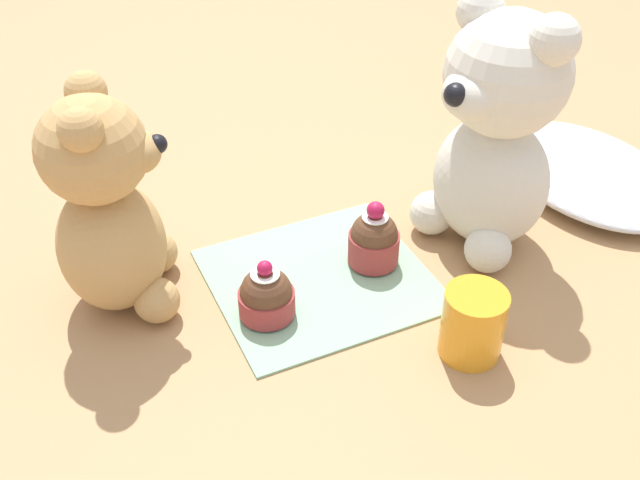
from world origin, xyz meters
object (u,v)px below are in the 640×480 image
object	(u,v)px
teddy_bear_cream	(496,131)
teddy_bear_tan	(109,210)
cupcake_near_cream_bear	(373,239)
juice_glass	(473,324)
cupcake_near_tan_bear	(266,296)

from	to	relation	value
teddy_bear_cream	teddy_bear_tan	distance (m)	0.41
cupcake_near_cream_bear	juice_glass	xyz separation A→B (m)	(0.16, 0.02, 0.00)
cupcake_near_tan_bear	cupcake_near_cream_bear	bearing A→B (deg)	102.88
cupcake_near_cream_bear	cupcake_near_tan_bear	distance (m)	0.14
teddy_bear_tan	cupcake_near_cream_bear	distance (m)	0.28
teddy_bear_cream	cupcake_near_cream_bear	world-z (taller)	teddy_bear_cream
teddy_bear_tan	cupcake_near_cream_bear	size ratio (longest dim) A/B	3.09
cupcake_near_cream_bear	juice_glass	distance (m)	0.16
teddy_bear_tan	cupcake_near_cream_bear	bearing A→B (deg)	-88.62
teddy_bear_tan	juice_glass	distance (m)	0.37
teddy_bear_cream	cupcake_near_cream_bear	size ratio (longest dim) A/B	3.62
teddy_bear_tan	juice_glass	xyz separation A→B (m)	(0.22, 0.29, -0.08)
cupcake_near_tan_bear	teddy_bear_cream	bearing A→B (deg)	94.54
teddy_bear_cream	cupcake_near_cream_bear	xyz separation A→B (m)	(-0.01, -0.14, -0.11)
teddy_bear_cream	juice_glass	size ratio (longest dim) A/B	3.87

